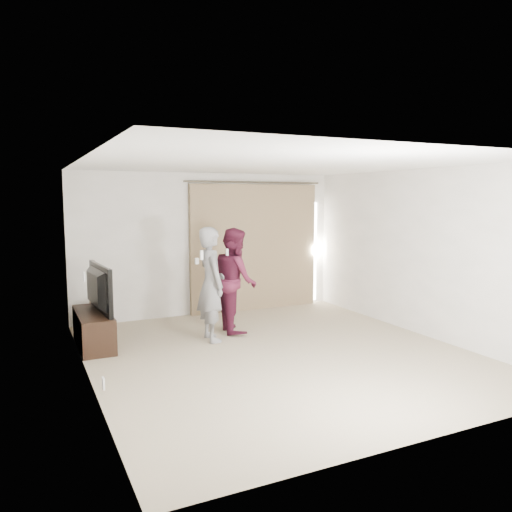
% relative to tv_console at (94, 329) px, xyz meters
% --- Properties ---
extents(floor, '(5.50, 5.50, 0.00)m').
position_rel_tv_console_xyz_m(floor, '(2.27, -1.50, -0.25)').
color(floor, tan).
rests_on(floor, ground).
extents(wall_back, '(5.00, 0.04, 2.60)m').
position_rel_tv_console_xyz_m(wall_back, '(2.27, 1.25, 1.05)').
color(wall_back, white).
rests_on(wall_back, ground).
extents(wall_left, '(0.04, 5.50, 2.60)m').
position_rel_tv_console_xyz_m(wall_left, '(-0.23, -1.50, 1.05)').
color(wall_left, white).
rests_on(wall_left, ground).
extents(ceiling, '(5.00, 5.50, 0.01)m').
position_rel_tv_console_xyz_m(ceiling, '(2.27, -1.50, 2.35)').
color(ceiling, white).
rests_on(ceiling, wall_back).
extents(curtain, '(2.80, 0.11, 2.46)m').
position_rel_tv_console_xyz_m(curtain, '(3.18, 1.18, 0.95)').
color(curtain, '#947C5B').
rests_on(curtain, ground).
extents(tv_console, '(0.45, 1.30, 0.50)m').
position_rel_tv_console_xyz_m(tv_console, '(0.00, 0.00, 0.00)').
color(tv_console, black).
rests_on(tv_console, ground).
extents(tv, '(0.25, 1.21, 0.69)m').
position_rel_tv_console_xyz_m(tv, '(0.00, 0.00, 0.60)').
color(tv, black).
rests_on(tv, tv_console).
extents(scratching_post, '(0.38, 0.38, 0.50)m').
position_rel_tv_console_xyz_m(scratching_post, '(0.17, 0.90, -0.05)').
color(scratching_post, tan).
rests_on(scratching_post, ground).
extents(person_man, '(0.43, 0.64, 1.72)m').
position_rel_tv_console_xyz_m(person_man, '(1.66, -0.45, 0.61)').
color(person_man, slate).
rests_on(person_man, ground).
extents(person_woman, '(0.75, 0.90, 1.68)m').
position_rel_tv_console_xyz_m(person_woman, '(2.19, -0.12, 0.59)').
color(person_woman, '#54182E').
rests_on(person_woman, ground).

